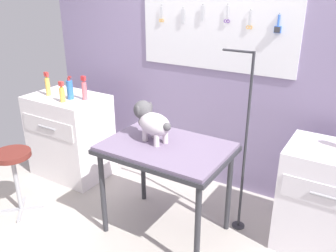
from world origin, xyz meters
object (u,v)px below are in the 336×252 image
Objects in this scene: counter_left at (70,136)px; cabinet_right at (327,200)px; grooming_arm at (244,153)px; grooming_table at (166,154)px; dog at (151,121)px; stool at (13,164)px; shampoo_bottle at (70,89)px.

counter_left reaches higher than cabinet_right.
cabinet_right is at bearing 10.41° from grooming_arm.
cabinet_right is at bearing 22.71° from grooming_table.
counter_left is at bearing 167.29° from dog.
cabinet_right is (1.16, 0.48, -0.30)m from grooming_table.
grooming_table is at bearing -157.29° from cabinet_right.
grooming_table is at bearing 20.11° from stool.
cabinet_right is (0.65, 0.12, -0.28)m from grooming_arm.
dog is 0.68× the size of stool.
cabinet_right reaches higher than grooming_table.
cabinet_right is at bearing 5.17° from shampoo_bottle.
grooming_arm is at bearing 27.62° from dog.
shampoo_bottle is (0.01, 0.74, 0.50)m from stool.
counter_left is 1.05× the size of cabinet_right.
cabinet_right is 3.58× the size of shampoo_bottle.
dog reaches higher than counter_left.
grooming_arm reaches higher than cabinet_right.
dog is at bearing 172.10° from grooming_table.
grooming_arm is 1.82m from shampoo_bottle.
grooming_arm is 3.69× the size of dog.
grooming_table is at bearing -144.22° from grooming_arm.
grooming_table is 1.11× the size of counter_left.
dog is 1.74× the size of shampoo_bottle.
dog is at bearing -152.38° from grooming_arm.
grooming_table is 1.17× the size of cabinet_right.
shampoo_bottle is (-1.14, 0.24, 0.02)m from dog.
grooming_arm is 0.79m from dog.
stool is 2.55× the size of shampoo_bottle.
counter_left is 1.48× the size of stool.
dog reaches higher than grooming_table.
grooming_arm is 2.52× the size of stool.
grooming_table is 2.40× the size of dog.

